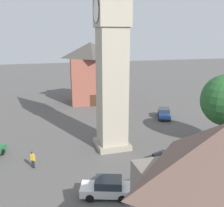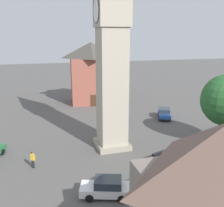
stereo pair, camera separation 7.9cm
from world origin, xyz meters
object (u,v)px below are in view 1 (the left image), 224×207
car_white_side (164,113)px  car_red_corner (174,161)px  clock_tower (112,21)px  car_blue_kerb (107,188)px  building_corner_back (91,72)px  pedestrian (33,158)px

car_white_side → car_red_corner: bearing=-24.4°
clock_tower → car_blue_kerb: size_ratio=5.29×
car_blue_kerb → clock_tower: bearing=161.1°
car_red_corner → building_corner_back: 28.20m
pedestrian → building_corner_back: building_corner_back is taller
car_white_side → pedestrian: pedestrian is taller
clock_tower → pedestrian: 15.71m
car_white_side → pedestrian: (10.71, -19.51, 0.25)m
clock_tower → pedestrian: size_ratio=13.93×
car_white_side → building_corner_back: 16.48m
pedestrian → car_blue_kerb: bearing=41.0°
car_blue_kerb → car_white_side: bearing=140.9°
pedestrian → building_corner_back: 26.63m
pedestrian → car_red_corner: bearing=73.5°
clock_tower → building_corner_back: clock_tower is taller
car_red_corner → car_white_side: bearing=155.6°
car_blue_kerb → car_red_corner: size_ratio=1.00×
car_blue_kerb → car_white_side: same height
clock_tower → car_red_corner: 15.18m
car_blue_kerb → building_corner_back: building_corner_back is taller
clock_tower → pedestrian: clock_tower is taller
car_white_side → pedestrian: 22.26m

